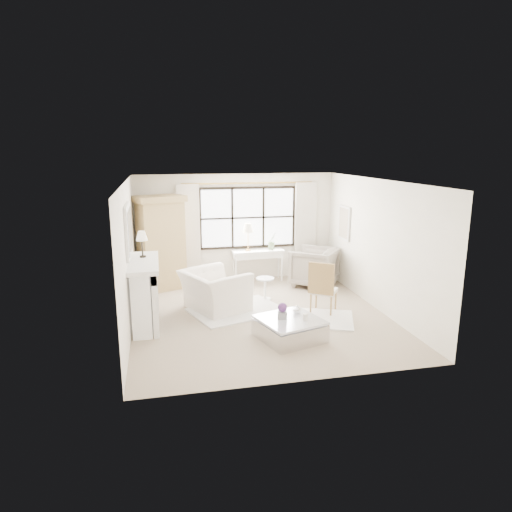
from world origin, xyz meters
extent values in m
plane|color=tan|center=(0.00, 0.00, 0.00)|extent=(5.50, 5.50, 0.00)
plane|color=white|center=(0.00, 0.00, 2.70)|extent=(5.50, 5.50, 0.00)
plane|color=white|center=(0.00, 2.75, 1.35)|extent=(5.00, 0.00, 5.00)
plane|color=silver|center=(0.00, -2.75, 1.35)|extent=(5.00, 0.00, 5.00)
plane|color=white|center=(-2.50, 0.00, 1.35)|extent=(0.00, 5.50, 5.50)
plane|color=white|center=(2.50, 0.00, 1.35)|extent=(0.00, 5.50, 5.50)
cube|color=white|center=(0.30, 2.73, 1.60)|extent=(2.40, 0.02, 1.50)
cylinder|color=#AC853B|center=(0.30, 2.67, 2.47)|extent=(3.30, 0.04, 0.04)
cube|color=beige|center=(-1.20, 2.65, 1.24)|extent=(0.55, 0.10, 2.47)
cube|color=beige|center=(1.80, 2.65, 1.24)|extent=(0.55, 0.10, 2.47)
cube|color=white|center=(-2.29, 0.00, 0.59)|extent=(0.34, 1.50, 1.18)
cube|color=#B2B1B9|center=(-2.12, 0.00, 0.53)|extent=(0.03, 1.22, 0.97)
cube|color=black|center=(-2.11, 0.00, 0.32)|extent=(0.06, 0.52, 0.50)
cube|color=white|center=(-2.25, 0.00, 1.22)|extent=(0.58, 1.66, 0.08)
cube|color=white|center=(-2.47, 0.00, 1.84)|extent=(0.05, 1.15, 0.95)
cube|color=silver|center=(-2.44, 0.00, 1.84)|extent=(0.02, 1.00, 0.80)
cube|color=silver|center=(2.47, 1.70, 1.55)|extent=(0.04, 0.62, 0.82)
cube|color=#B4A68C|center=(2.45, 1.70, 1.55)|extent=(0.01, 0.52, 0.72)
cylinder|color=black|center=(-2.25, 0.31, 1.27)|extent=(0.12, 0.12, 0.03)
cylinder|color=black|center=(-2.25, 0.31, 1.44)|extent=(0.03, 0.03, 0.30)
cone|color=#F1E4C5|center=(-2.25, 0.31, 1.68)|extent=(0.22, 0.22, 0.18)
cube|color=tan|center=(-1.88, 2.31, 1.05)|extent=(1.15, 0.92, 2.10)
cube|color=tan|center=(-1.88, 2.31, 2.17)|extent=(1.30, 1.06, 0.14)
cube|color=white|center=(0.51, 2.50, 0.68)|extent=(1.26, 0.47, 0.14)
cube|color=white|center=(0.51, 2.50, 0.77)|extent=(1.32, 0.52, 0.06)
cylinder|color=#B07C3D|center=(0.26, 2.51, 0.82)|extent=(0.14, 0.14, 0.03)
cylinder|color=#B07C3D|center=(0.26, 2.51, 1.06)|extent=(0.02, 0.02, 0.46)
cone|color=#F1E3C5|center=(0.26, 2.51, 1.38)|extent=(0.28, 0.28, 0.22)
imported|color=#617B52|center=(0.87, 2.49, 1.01)|extent=(0.30, 0.29, 0.42)
cylinder|color=white|center=(0.33, 0.96, 0.01)|extent=(0.26, 0.26, 0.03)
cylinder|color=white|center=(0.33, 0.96, 0.25)|extent=(0.06, 0.06, 0.44)
cylinder|color=silver|center=(0.33, 0.96, 0.49)|extent=(0.40, 0.40, 0.03)
cube|color=white|center=(-0.41, 0.35, 0.02)|extent=(2.13, 1.80, 0.03)
cube|color=white|center=(1.02, -0.42, 0.01)|extent=(1.77, 1.56, 0.03)
imported|color=white|center=(-0.85, 0.55, 0.41)|extent=(1.56, 1.63, 0.83)
imported|color=gray|center=(1.77, 1.79, 0.47)|extent=(1.43, 1.43, 0.94)
cube|color=silver|center=(1.32, -0.08, 0.46)|extent=(0.66, 0.65, 0.07)
cube|color=#A37C44|center=(1.18, -0.26, 0.78)|extent=(0.42, 0.32, 0.60)
cube|color=silver|center=(0.25, -1.24, 0.16)|extent=(1.25, 1.25, 0.32)
cube|color=silver|center=(0.25, -1.24, 0.36)|extent=(1.25, 1.25, 0.04)
cube|color=slate|center=(0.13, -1.20, 0.44)|extent=(0.19, 0.19, 0.12)
sphere|color=#562B6C|center=(0.13, -1.20, 0.58)|extent=(0.17, 0.17, 0.17)
cylinder|color=silver|center=(0.49, -1.38, 0.44)|extent=(0.08, 0.08, 0.12)
imported|color=silver|center=(0.46, -1.01, 0.46)|extent=(0.19, 0.19, 0.16)
camera|label=1|loc=(-1.94, -8.49, 3.28)|focal=32.00mm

